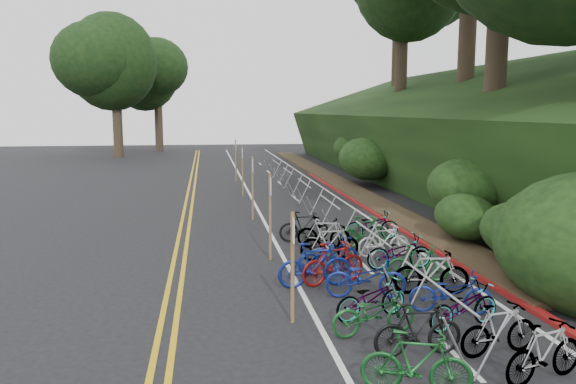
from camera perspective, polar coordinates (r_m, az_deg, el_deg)
name	(u,v)px	position (r m, az deg, el deg)	size (l,w,h in m)	color
ground	(269,327)	(11.49, -1.92, -13.51)	(120.00, 120.00, 0.00)	black
road_markings	(256,224)	(21.21, -3.29, -3.29)	(7.47, 80.00, 0.01)	gold
red_curb	(371,211)	(24.00, 8.45, -1.89)	(0.25, 28.00, 0.10)	maroon
embankment	(461,141)	(32.88, 17.20, 4.99)	(14.30, 48.14, 9.11)	black
bike_rack_front	(436,300)	(10.78, 14.84, -10.52)	(1.12, 3.22, 1.13)	#A2A4A7
bike_racks_rest	(304,190)	(24.21, 1.67, 0.22)	(1.14, 23.00, 1.17)	#A2A4A7
signpost_near	(293,260)	(11.29, 0.46, -6.89)	(0.08, 0.40, 2.28)	brown
signposts_rest	(247,175)	(24.83, -4.19, 1.74)	(0.08, 18.40, 2.50)	brown
bike_front	(315,265)	(13.72, 2.79, -7.39)	(1.86, 0.53, 1.12)	navy
bike_valet	(382,267)	(13.94, 9.56, -7.55)	(3.24, 11.86, 1.07)	#144C1E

